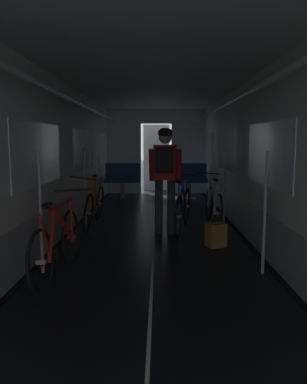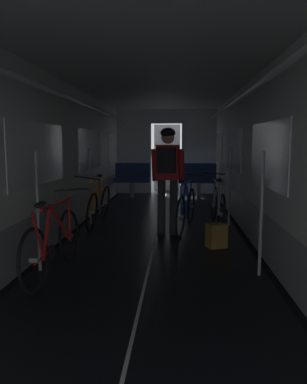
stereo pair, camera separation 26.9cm
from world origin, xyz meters
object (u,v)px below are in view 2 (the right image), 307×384
at_px(bicycle_silver, 218,206).
at_px(bicycle_blue_in_aisle, 186,209).
at_px(bicycle_orange, 99,205).
at_px(person_cyclist_aisle, 167,169).
at_px(bicycle_red, 54,243).
at_px(backpack_on_floor, 216,236).
at_px(bench_seat_far_right, 198,177).
at_px(bench_seat_far_left, 132,177).

xyz_separation_m(bicycle_silver, bicycle_blue_in_aisle, (-0.56, -0.29, 0.00)).
bearing_deg(bicycle_orange, person_cyclist_aisle, -25.28).
bearing_deg(bicycle_red, backpack_on_floor, 33.66).
bearing_deg(person_cyclist_aisle, bench_seat_far_right, 80.02).
height_order(bench_seat_far_left, bicycle_silver, bench_seat_far_left).
xyz_separation_m(bench_seat_far_left, backpack_on_floor, (1.80, -4.85, -0.40)).
bearing_deg(bicycle_red, bicycle_silver, 51.12).
xyz_separation_m(bench_seat_far_left, bicycle_orange, (-0.18, -3.52, -0.19)).
xyz_separation_m(bicycle_orange, backpack_on_floor, (1.98, -1.33, -0.21)).
xyz_separation_m(person_cyclist_aisle, backpack_on_floor, (0.73, -0.73, -0.90)).
height_order(bicycle_red, person_cyclist_aisle, person_cyclist_aisle).
distance_m(bicycle_silver, bicycle_blue_in_aisle, 0.63).
distance_m(bicycle_orange, person_cyclist_aisle, 1.55).
distance_m(bicycle_red, bicycle_silver, 3.33).
relative_size(person_cyclist_aisle, bicycle_blue_in_aisle, 1.04).
height_order(bicycle_silver, person_cyclist_aisle, person_cyclist_aisle).
distance_m(bench_seat_far_left, bicycle_blue_in_aisle, 4.09).
xyz_separation_m(bench_seat_far_right, backpack_on_floor, (0.00, -4.85, -0.40)).
bearing_deg(bench_seat_far_right, bicycle_orange, -119.41).
xyz_separation_m(bench_seat_far_left, bicycle_silver, (1.95, -3.55, -0.18)).
relative_size(bicycle_orange, bicycle_red, 1.00).
height_order(bench_seat_far_right, person_cyclist_aisle, person_cyclist_aisle).
height_order(bench_seat_far_right, bicycle_silver, bench_seat_far_right).
xyz_separation_m(bicycle_red, bicycle_blue_in_aisle, (1.53, 2.30, 0.00)).
bearing_deg(bicycle_orange, bicycle_blue_in_aisle, -11.77).
bearing_deg(bicycle_orange, bench_seat_far_right, 60.59).
bearing_deg(bicycle_blue_in_aisle, backpack_on_floor, -67.45).
bearing_deg(bicycle_orange, bicycle_red, -89.05).
relative_size(bench_seat_far_left, bench_seat_far_right, 1.00).
bearing_deg(bench_seat_far_left, bicycle_orange, -92.96).
distance_m(bench_seat_far_left, bench_seat_far_right, 1.80).
xyz_separation_m(bench_seat_far_left, person_cyclist_aisle, (1.08, -4.11, 0.50)).
distance_m(bench_seat_far_right, bicycle_orange, 4.04).
distance_m(bench_seat_far_left, person_cyclist_aisle, 4.28).
relative_size(bench_seat_far_left, bicycle_blue_in_aisle, 0.59).
distance_m(bicycle_blue_in_aisle, backpack_on_floor, 1.11).
height_order(bench_seat_far_right, bicycle_orange, same).
xyz_separation_m(bench_seat_far_right, person_cyclist_aisle, (-0.72, -4.11, 0.50)).
relative_size(bench_seat_far_left, bicycle_silver, 0.58).
xyz_separation_m(bench_seat_far_right, bicycle_blue_in_aisle, (-0.41, -3.84, -0.18)).
bearing_deg(person_cyclist_aisle, backpack_on_floor, -45.35).
bearing_deg(bicycle_silver, person_cyclist_aisle, -147.23).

